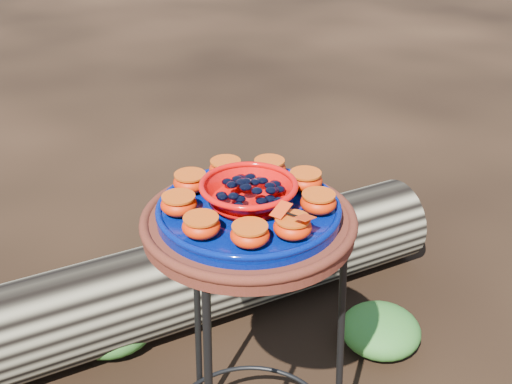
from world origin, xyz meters
TOP-DOWN VIEW (x-y plane):
  - plant_stand at (0.00, 0.00)m, footprint 0.44×0.44m
  - terracotta_saucer at (0.00, 0.00)m, footprint 0.41×0.41m
  - cobalt_plate at (0.00, 0.00)m, footprint 0.35×0.35m
  - red_bowl at (0.00, 0.00)m, footprint 0.18×0.18m
  - glass_gems at (0.00, 0.00)m, footprint 0.14×0.14m
  - orange_half_0 at (-0.01, -0.13)m, footprint 0.07×0.07m
  - orange_half_1 at (0.09, -0.10)m, footprint 0.07×0.07m
  - orange_half_2 at (0.13, -0.02)m, footprint 0.07×0.07m
  - orange_half_3 at (0.11, 0.07)m, footprint 0.07×0.07m
  - orange_half_4 at (0.04, 0.13)m, footprint 0.07×0.07m
  - orange_half_5 at (-0.05, 0.12)m, footprint 0.07×0.07m
  - orange_half_6 at (-0.12, 0.06)m, footprint 0.07×0.07m
  - orange_half_7 at (-0.13, -0.03)m, footprint 0.07×0.07m
  - orange_half_8 at (-0.08, -0.11)m, footprint 0.07×0.07m
  - butterfly at (-0.01, -0.13)m, footprint 0.10×0.08m
  - driftwood_log at (0.29, 0.57)m, footprint 1.59×0.69m
  - foliage_right at (0.59, 0.11)m, footprint 0.25×0.25m
  - foliage_back at (-0.05, 0.64)m, footprint 0.28×0.28m

SIDE VIEW (x-z plane):
  - foliage_right at x=0.59m, z-range 0.00..0.12m
  - foliage_back at x=-0.05m, z-range 0.00..0.14m
  - driftwood_log at x=0.29m, z-range 0.00..0.29m
  - plant_stand at x=0.00m, z-range 0.00..0.70m
  - terracotta_saucer at x=0.00m, z-range 0.70..0.73m
  - cobalt_plate at x=0.00m, z-range 0.73..0.76m
  - orange_half_0 at x=-0.01m, z-range 0.76..0.80m
  - orange_half_1 at x=0.09m, z-range 0.76..0.80m
  - orange_half_2 at x=0.13m, z-range 0.76..0.80m
  - orange_half_3 at x=0.11m, z-range 0.76..0.80m
  - orange_half_4 at x=0.04m, z-range 0.76..0.80m
  - orange_half_5 at x=-0.05m, z-range 0.76..0.80m
  - orange_half_6 at x=-0.12m, z-range 0.76..0.80m
  - orange_half_7 at x=-0.13m, z-range 0.76..0.80m
  - orange_half_8 at x=-0.08m, z-range 0.76..0.80m
  - red_bowl at x=0.00m, z-range 0.76..0.81m
  - butterfly at x=-0.01m, z-range 0.80..0.81m
  - glass_gems at x=0.00m, z-range 0.81..0.83m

